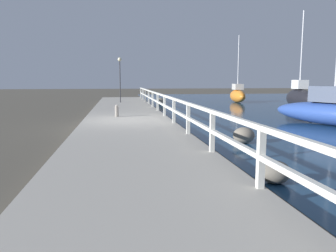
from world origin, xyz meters
name	(u,v)px	position (x,y,z in m)	size (l,w,h in m)	color
ground_plane	(128,127)	(0.00, 0.00, 0.00)	(120.00, 120.00, 0.00)	#4C473D
dock_walkway	(128,123)	(0.00, 0.00, 0.14)	(3.54, 36.00, 0.28)	#9E998E
railing	(169,104)	(1.67, 0.00, 0.91)	(0.10, 32.50, 0.93)	silver
boulder_upstream	(160,101)	(2.78, 11.30, 0.27)	(0.73, 0.65, 0.54)	#666056
boulder_near_dock	(244,135)	(3.29, -4.02, 0.24)	(0.64, 0.58, 0.48)	slate
boulder_mid_strip	(275,172)	(2.42, -7.73, 0.21)	(0.56, 0.50, 0.42)	#666056
mooring_bollard	(117,111)	(-0.43, 1.28, 0.54)	(0.16, 0.16, 0.52)	gray
dock_lamp	(120,69)	(-0.19, 10.59, 2.66)	(0.27, 0.27, 3.17)	#2D2D33
sailboat_blue	(334,111)	(8.39, -0.91, 0.61)	(3.39, 5.64, 5.36)	#2D4C9E
sailboat_orange	(237,95)	(9.60, 13.31, 0.64)	(1.34, 3.47, 5.52)	orange
sailboat_black	(299,97)	(11.36, 6.77, 0.76)	(1.34, 3.50, 6.22)	black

